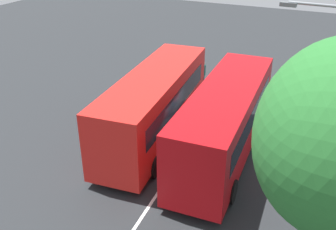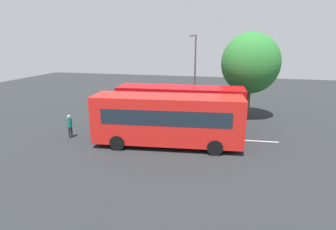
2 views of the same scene
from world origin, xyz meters
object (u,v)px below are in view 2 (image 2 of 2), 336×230
Objects in this scene: street_lamp at (195,70)px; bus_center_left at (167,119)px; pedestrian at (70,125)px; bus_far_left at (180,106)px; depot_tree at (250,63)px.

bus_center_left is at bearing -2.83° from street_lamp.
bus_far_left is at bearing 66.62° from pedestrian.
street_lamp is (-0.76, -7.29, 2.33)m from bus_center_left.
bus_far_left is 1.33× the size of street_lamp.
pedestrian is 0.23× the size of street_lamp.
street_lamp is at bearing -101.37° from bus_center_left.
street_lamp is 4.72m from depot_tree.
bus_far_left is 5.73× the size of pedestrian.
street_lamp reaches higher than bus_far_left.
bus_far_left is 3.50m from bus_center_left.
pedestrian is (6.93, 0.10, -0.83)m from bus_center_left.
bus_far_left reaches higher than pedestrian.
bus_center_left is 10.03m from depot_tree.
pedestrian is (7.10, 3.60, -0.83)m from bus_far_left.
street_lamp reaches higher than pedestrian.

